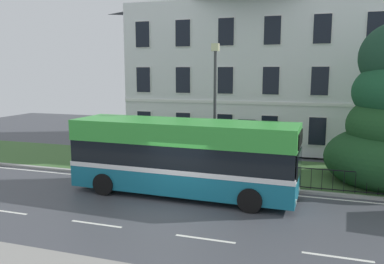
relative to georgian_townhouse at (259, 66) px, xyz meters
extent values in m
cube|color=#41434A|center=(-1.02, -15.56, -5.77)|extent=(60.00, 56.00, 0.06)
cube|color=silver|center=(-1.02, -11.91, -5.74)|extent=(54.00, 0.14, 0.01)
cube|color=silver|center=(-7.02, -17.36, -5.74)|extent=(2.00, 0.12, 0.01)
cube|color=silver|center=(-3.02, -17.36, -5.74)|extent=(2.00, 0.12, 0.01)
cube|color=silver|center=(0.98, -17.36, -5.74)|extent=(2.00, 0.12, 0.01)
cube|color=silver|center=(4.98, -17.36, -5.74)|extent=(2.00, 0.12, 0.01)
cube|color=#9E9E99|center=(-1.02, -11.44, -5.68)|extent=(57.00, 0.24, 0.12)
cube|color=#3F6633|center=(-1.02, -8.43, -5.68)|extent=(57.00, 5.78, 0.12)
cube|color=silver|center=(0.00, 0.01, -0.75)|extent=(17.09, 8.89, 9.74)
cube|color=white|center=(0.00, -4.47, -2.36)|extent=(17.09, 0.06, 0.20)
cube|color=#2D333D|center=(0.00, -4.48, -4.52)|extent=(1.10, 0.06, 2.20)
cube|color=white|center=(-7.12, -4.48, -3.97)|extent=(1.09, 0.04, 1.77)
cube|color=black|center=(-7.12, -4.50, -3.97)|extent=(0.99, 0.03, 1.67)
cube|color=white|center=(-4.27, -4.48, -3.97)|extent=(1.09, 0.04, 1.77)
cube|color=black|center=(-4.27, -4.50, -3.97)|extent=(0.99, 0.03, 1.67)
cube|color=white|center=(-1.42, -4.48, -3.97)|extent=(1.09, 0.04, 1.77)
cube|color=black|center=(-1.42, -4.50, -3.97)|extent=(0.99, 0.03, 1.67)
cube|color=white|center=(1.42, -4.48, -3.97)|extent=(1.09, 0.04, 1.77)
cube|color=black|center=(1.42, -4.50, -3.97)|extent=(0.99, 0.03, 1.67)
cube|color=white|center=(4.27, -4.48, -3.97)|extent=(1.09, 0.04, 1.77)
cube|color=black|center=(4.27, -4.50, -3.97)|extent=(0.99, 0.03, 1.67)
cube|color=white|center=(7.12, -4.48, -3.97)|extent=(1.09, 0.04, 1.77)
cube|color=black|center=(7.12, -4.50, -3.97)|extent=(0.99, 0.03, 1.67)
cube|color=white|center=(-7.12, -4.48, -0.98)|extent=(1.09, 0.04, 1.77)
cube|color=black|center=(-7.12, -4.50, -0.98)|extent=(0.99, 0.03, 1.67)
cube|color=white|center=(-4.27, -4.48, -0.98)|extent=(1.09, 0.04, 1.77)
cube|color=black|center=(-4.27, -4.50, -0.98)|extent=(0.99, 0.03, 1.67)
cube|color=white|center=(-1.42, -4.48, -0.98)|extent=(1.09, 0.04, 1.77)
cube|color=black|center=(-1.42, -4.50, -0.98)|extent=(0.99, 0.03, 1.67)
cube|color=white|center=(1.42, -4.48, -0.98)|extent=(1.09, 0.04, 1.77)
cube|color=black|center=(1.42, -4.50, -0.98)|extent=(0.99, 0.03, 1.67)
cube|color=white|center=(4.27, -4.48, -0.98)|extent=(1.09, 0.04, 1.77)
cube|color=black|center=(4.27, -4.50, -0.98)|extent=(0.99, 0.03, 1.67)
cube|color=white|center=(7.12, -4.48, -0.98)|extent=(1.09, 0.04, 1.77)
cube|color=black|center=(7.12, -4.50, -0.98)|extent=(0.99, 0.03, 1.67)
cube|color=white|center=(-7.12, -4.48, 2.02)|extent=(1.09, 0.04, 1.77)
cube|color=black|center=(-7.12, -4.50, 2.02)|extent=(0.99, 0.03, 1.67)
cube|color=white|center=(-4.27, -4.48, 2.02)|extent=(1.09, 0.04, 1.77)
cube|color=black|center=(-4.27, -4.50, 2.02)|extent=(0.99, 0.03, 1.67)
cube|color=white|center=(-1.42, -4.48, 2.02)|extent=(1.09, 0.04, 1.77)
cube|color=black|center=(-1.42, -4.50, 2.02)|extent=(0.99, 0.03, 1.67)
cube|color=white|center=(1.42, -4.48, 2.02)|extent=(1.09, 0.04, 1.77)
cube|color=black|center=(1.42, -4.50, 2.02)|extent=(0.99, 0.03, 1.67)
cube|color=white|center=(4.27, -4.48, 2.02)|extent=(1.09, 0.04, 1.77)
cube|color=black|center=(4.27, -4.50, 2.02)|extent=(0.99, 0.03, 1.67)
cube|color=white|center=(7.12, -4.48, 2.02)|extent=(1.09, 0.04, 1.77)
cube|color=black|center=(7.12, -4.50, 2.02)|extent=(0.99, 0.03, 1.67)
cube|color=black|center=(0.00, -11.16, -4.67)|extent=(14.60, 0.04, 0.04)
cube|color=black|center=(0.00, -11.16, -5.54)|extent=(14.60, 0.04, 0.04)
cylinder|color=black|center=(-7.30, -11.16, -5.15)|extent=(0.02, 0.02, 0.95)
cylinder|color=black|center=(-6.84, -11.16, -5.15)|extent=(0.02, 0.02, 0.95)
cylinder|color=black|center=(-6.39, -11.16, -5.15)|extent=(0.02, 0.02, 0.95)
cylinder|color=black|center=(-5.93, -11.16, -5.15)|extent=(0.02, 0.02, 0.95)
cylinder|color=black|center=(-5.47, -11.16, -5.15)|extent=(0.02, 0.02, 0.95)
cylinder|color=black|center=(-5.02, -11.16, -5.15)|extent=(0.02, 0.02, 0.95)
cylinder|color=black|center=(-4.56, -11.16, -5.15)|extent=(0.02, 0.02, 0.95)
cylinder|color=black|center=(-4.10, -11.16, -5.15)|extent=(0.02, 0.02, 0.95)
cylinder|color=black|center=(-3.65, -11.16, -5.15)|extent=(0.02, 0.02, 0.95)
cylinder|color=black|center=(-3.19, -11.16, -5.15)|extent=(0.02, 0.02, 0.95)
cylinder|color=black|center=(-2.74, -11.16, -5.15)|extent=(0.02, 0.02, 0.95)
cylinder|color=black|center=(-2.28, -11.16, -5.15)|extent=(0.02, 0.02, 0.95)
cylinder|color=black|center=(-1.82, -11.16, -5.15)|extent=(0.02, 0.02, 0.95)
cylinder|color=black|center=(-1.37, -11.16, -5.15)|extent=(0.02, 0.02, 0.95)
cylinder|color=black|center=(-0.91, -11.16, -5.15)|extent=(0.02, 0.02, 0.95)
cylinder|color=black|center=(-0.46, -11.16, -5.15)|extent=(0.02, 0.02, 0.95)
cylinder|color=black|center=(0.00, -11.16, -5.15)|extent=(0.02, 0.02, 0.95)
cylinder|color=black|center=(0.46, -11.16, -5.15)|extent=(0.02, 0.02, 0.95)
cylinder|color=black|center=(0.91, -11.16, -5.15)|extent=(0.02, 0.02, 0.95)
cylinder|color=black|center=(1.37, -11.16, -5.15)|extent=(0.02, 0.02, 0.95)
cylinder|color=black|center=(1.82, -11.16, -5.15)|extent=(0.02, 0.02, 0.95)
cylinder|color=black|center=(2.28, -11.16, -5.15)|extent=(0.02, 0.02, 0.95)
cylinder|color=black|center=(2.74, -11.16, -5.15)|extent=(0.02, 0.02, 0.95)
cylinder|color=black|center=(3.19, -11.16, -5.15)|extent=(0.02, 0.02, 0.95)
cylinder|color=black|center=(3.65, -11.16, -5.15)|extent=(0.02, 0.02, 0.95)
cylinder|color=black|center=(4.10, -11.16, -5.15)|extent=(0.02, 0.02, 0.95)
cylinder|color=black|center=(4.56, -11.16, -5.15)|extent=(0.02, 0.02, 0.95)
cylinder|color=black|center=(5.02, -11.16, -5.15)|extent=(0.02, 0.02, 0.95)
cylinder|color=black|center=(5.47, -11.16, -5.15)|extent=(0.02, 0.02, 0.95)
cylinder|color=black|center=(5.93, -11.16, -5.15)|extent=(0.02, 0.02, 0.95)
cylinder|color=black|center=(6.39, -11.16, -5.15)|extent=(0.02, 0.02, 0.95)
cylinder|color=black|center=(6.84, -11.16, -5.15)|extent=(0.02, 0.02, 0.95)
cube|color=#166A84|center=(-1.24, -13.23, -4.95)|extent=(9.78, 2.78, 1.07)
cube|color=white|center=(-1.24, -13.23, -4.45)|extent=(9.80, 2.80, 0.20)
cube|color=black|center=(-1.24, -13.23, -3.90)|extent=(9.70, 2.74, 1.01)
cube|color=green|center=(-1.24, -13.23, -2.95)|extent=(9.78, 2.78, 0.89)
cube|color=black|center=(3.64, -13.36, -3.95)|extent=(0.11, 2.13, 0.93)
cube|color=black|center=(3.64, -13.36, -3.00)|extent=(0.11, 1.83, 0.57)
cylinder|color=silver|center=(3.66, -12.55, -5.26)|extent=(0.05, 0.20, 0.20)
cylinder|color=silver|center=(3.62, -14.17, -5.26)|extent=(0.05, 0.20, 0.20)
cylinder|color=black|center=(2.00, -12.10, -5.26)|extent=(0.97, 0.32, 0.96)
cylinder|color=black|center=(1.94, -14.53, -5.26)|extent=(0.97, 0.32, 0.96)
cylinder|color=black|center=(-4.41, -11.94, -5.26)|extent=(0.97, 0.32, 0.96)
cylinder|color=black|center=(-4.47, -14.37, -5.26)|extent=(0.97, 0.32, 0.96)
cylinder|color=#333338|center=(-0.59, -10.27, -2.53)|extent=(0.14, 0.14, 6.18)
cube|color=beige|center=(-0.59, -10.27, 0.74)|extent=(0.36, 0.24, 0.36)
cylinder|color=black|center=(-2.71, -10.63, -5.12)|extent=(0.46, 0.46, 0.99)
ellipsoid|color=black|center=(-2.71, -10.63, -4.55)|extent=(0.47, 0.47, 0.16)
camera|label=1|loc=(4.22, -28.71, -0.40)|focal=36.30mm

